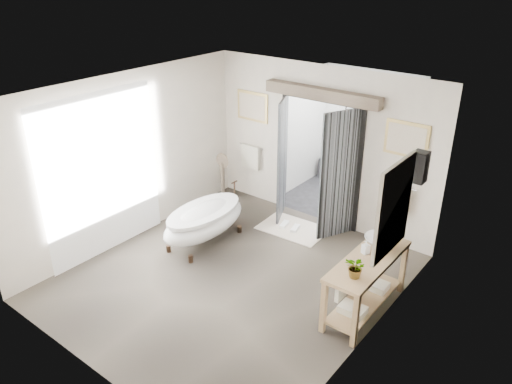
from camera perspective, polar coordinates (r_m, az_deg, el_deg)
ground_plane at (r=7.90m, az=-2.71°, el=-9.70°), size 5.00×5.00×0.00m
room_shell at (r=6.95m, az=-3.84°, el=2.63°), size 4.52×5.02×2.91m
shower_room at (r=10.48m, az=11.51°, el=4.57°), size 2.22×2.01×2.51m
back_wall_dressing at (r=8.87m, az=6.86°, el=5.58°), size 3.82×0.77×2.52m
clawfoot_tub at (r=8.64m, az=-5.92°, el=-3.24°), size 0.79×1.77×0.86m
vanity at (r=7.12m, az=12.28°, el=-9.80°), size 0.57×1.60×0.85m
pedestal_mirror at (r=10.03m, az=-3.80°, el=1.25°), size 0.31×0.20×1.05m
rug at (r=9.21m, az=4.24°, el=-4.17°), size 1.24×0.86×0.01m
slippers at (r=9.21m, az=3.88°, el=-3.93°), size 0.41×0.28×0.05m
basin at (r=7.20m, az=14.06°, el=-5.55°), size 0.48×0.48×0.16m
plant at (r=6.45m, az=11.39°, el=-8.46°), size 0.32×0.29×0.30m
soap_bottle_a at (r=7.00m, az=12.45°, el=-6.16°), size 0.12×0.12×0.20m
soap_bottle_b at (r=7.37m, az=14.95°, el=-4.82°), size 0.14×0.14×0.17m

